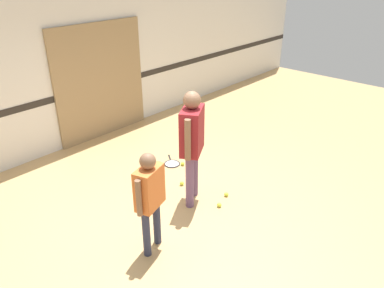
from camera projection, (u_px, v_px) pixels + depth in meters
The scene contains 10 objects.
ground_plane at pixel (181, 207), 5.59m from camera, with size 16.00×16.00×0.00m, color tan.
wall_back at pixel (57, 66), 6.70m from camera, with size 16.00×0.07×3.20m.
wall_panel at pixel (101, 81), 7.42m from camera, with size 2.04×0.05×2.27m.
person_instructor at pixel (192, 136), 5.27m from camera, with size 0.58×0.48×1.74m.
person_student_left at pixel (150, 193), 4.42m from camera, with size 0.50×0.31×1.37m.
racket_spare_on_floor at pixel (172, 163), 6.75m from camera, with size 0.40×0.48×0.03m.
tennis_ball_near_instructor at pixel (219, 205), 5.57m from camera, with size 0.07×0.07×0.07m, color #CCE038.
tennis_ball_by_spare_racket at pixel (183, 164), 6.69m from camera, with size 0.07×0.07×0.07m, color #CCE038.
tennis_ball_stray_left at pixel (182, 183), 6.11m from camera, with size 0.07×0.07×0.07m, color #CCE038.
tennis_ball_stray_right at pixel (226, 194), 5.82m from camera, with size 0.07×0.07×0.07m, color #CCE038.
Camera 1 is at (-3.28, -3.19, 3.34)m, focal length 35.00 mm.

